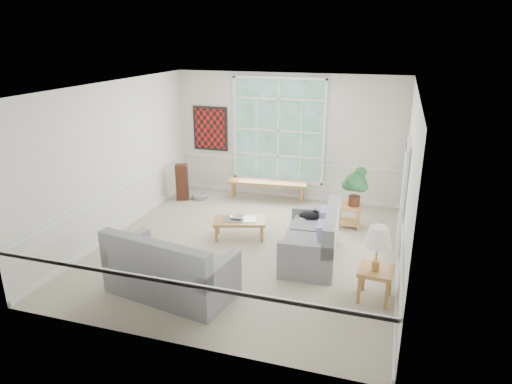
% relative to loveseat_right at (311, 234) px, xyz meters
% --- Properties ---
extents(floor, '(5.50, 6.00, 0.01)m').
position_rel_loveseat_right_xyz_m(floor, '(-1.21, 0.11, -0.48)').
color(floor, '#A39B86').
rests_on(floor, ground).
extents(ceiling, '(5.50, 6.00, 0.02)m').
position_rel_loveseat_right_xyz_m(ceiling, '(-1.21, 0.11, 2.53)').
color(ceiling, white).
rests_on(ceiling, ground).
extents(wall_back, '(5.50, 0.02, 3.00)m').
position_rel_loveseat_right_xyz_m(wall_back, '(-1.21, 3.11, 1.03)').
color(wall_back, silver).
rests_on(wall_back, ground).
extents(wall_front, '(5.50, 0.02, 3.00)m').
position_rel_loveseat_right_xyz_m(wall_front, '(-1.21, -2.89, 1.03)').
color(wall_front, silver).
rests_on(wall_front, ground).
extents(wall_left, '(0.02, 6.00, 3.00)m').
position_rel_loveseat_right_xyz_m(wall_left, '(-3.96, 0.11, 1.03)').
color(wall_left, silver).
rests_on(wall_left, ground).
extents(wall_right, '(0.02, 6.00, 3.00)m').
position_rel_loveseat_right_xyz_m(wall_right, '(1.54, 0.11, 1.03)').
color(wall_right, silver).
rests_on(wall_right, ground).
extents(window_back, '(2.30, 0.08, 2.40)m').
position_rel_loveseat_right_xyz_m(window_back, '(-1.41, 3.07, 1.18)').
color(window_back, white).
rests_on(window_back, wall_back).
extents(entry_door, '(0.08, 0.90, 2.10)m').
position_rel_loveseat_right_xyz_m(entry_door, '(1.50, 0.71, 0.58)').
color(entry_door, white).
rests_on(entry_door, floor).
extents(door_sidelight, '(0.08, 0.26, 1.90)m').
position_rel_loveseat_right_xyz_m(door_sidelight, '(1.50, 0.08, 0.68)').
color(door_sidelight, white).
rests_on(door_sidelight, wall_right).
extents(wall_art, '(0.90, 0.06, 1.10)m').
position_rel_loveseat_right_xyz_m(wall_art, '(-3.16, 3.06, 1.13)').
color(wall_art, '#5B0F0F').
rests_on(wall_art, wall_back).
extents(wall_frame_near, '(0.04, 0.26, 0.32)m').
position_rel_loveseat_right_xyz_m(wall_frame_near, '(1.50, 1.86, 1.08)').
color(wall_frame_near, black).
rests_on(wall_frame_near, wall_right).
extents(wall_frame_far, '(0.04, 0.26, 0.32)m').
position_rel_loveseat_right_xyz_m(wall_frame_far, '(1.50, 2.26, 1.08)').
color(wall_frame_far, black).
rests_on(wall_frame_far, wall_right).
extents(loveseat_right, '(1.04, 1.82, 0.95)m').
position_rel_loveseat_right_xyz_m(loveseat_right, '(0.00, 0.00, 0.00)').
color(loveseat_right, gray).
rests_on(loveseat_right, floor).
extents(loveseat_front, '(2.06, 1.31, 1.04)m').
position_rel_loveseat_right_xyz_m(loveseat_front, '(-1.83, -1.76, 0.04)').
color(loveseat_front, gray).
rests_on(loveseat_front, floor).
extents(coffee_table, '(1.13, 0.82, 0.38)m').
position_rel_loveseat_right_xyz_m(coffee_table, '(-1.51, 0.48, -0.29)').
color(coffee_table, '#A9783E').
rests_on(coffee_table, floor).
extents(pewter_bowl, '(0.35, 0.35, 0.08)m').
position_rel_loveseat_right_xyz_m(pewter_bowl, '(-1.57, 0.51, -0.06)').
color(pewter_bowl, '#9A9A9F').
rests_on(pewter_bowl, coffee_table).
extents(window_bench, '(1.94, 0.56, 0.45)m').
position_rel_loveseat_right_xyz_m(window_bench, '(-1.59, 2.76, -0.25)').
color(window_bench, '#A9783E').
rests_on(window_bench, floor).
extents(end_table, '(0.53, 0.53, 0.48)m').
position_rel_loveseat_right_xyz_m(end_table, '(0.50, 1.67, -0.23)').
color(end_table, '#A9783E').
rests_on(end_table, floor).
extents(houseplant, '(0.56, 0.56, 0.82)m').
position_rel_loveseat_right_xyz_m(houseplant, '(0.58, 1.67, 0.42)').
color(houseplant, '#22582E').
rests_on(houseplant, end_table).
extents(side_table, '(0.54, 0.54, 0.51)m').
position_rel_loveseat_right_xyz_m(side_table, '(1.19, -1.03, -0.22)').
color(side_table, '#A9783E').
rests_on(side_table, floor).
extents(table_lamp, '(0.44, 0.44, 0.70)m').
position_rel_loveseat_right_xyz_m(table_lamp, '(1.17, -1.07, 0.39)').
color(table_lamp, silver).
rests_on(table_lamp, side_table).
extents(pet_bed, '(0.43, 0.43, 0.12)m').
position_rel_loveseat_right_xyz_m(pet_bed, '(-3.18, 2.33, -0.42)').
color(pet_bed, gray).
rests_on(pet_bed, floor).
extents(floor_speaker, '(0.33, 0.29, 0.88)m').
position_rel_loveseat_right_xyz_m(floor_speaker, '(-3.56, 2.15, -0.03)').
color(floor_speaker, '#3D1C11').
rests_on(floor_speaker, floor).
extents(cat, '(0.43, 0.35, 0.18)m').
position_rel_loveseat_right_xyz_m(cat, '(-0.15, 0.61, 0.10)').
color(cat, black).
rests_on(cat, loveseat_right).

